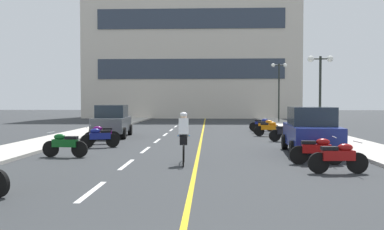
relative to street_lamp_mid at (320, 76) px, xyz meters
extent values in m
plane|color=#2D3033|center=(-7.08, 0.04, -3.49)|extent=(140.00, 140.00, 0.00)
cube|color=#B7B2A8|center=(-14.28, 3.04, -3.43)|extent=(2.40, 72.00, 0.12)
cube|color=#B7B2A8|center=(0.12, 3.04, -3.43)|extent=(2.40, 72.00, 0.12)
cube|color=silver|center=(-9.08, -14.96, -3.49)|extent=(0.14, 2.20, 0.01)
cube|color=silver|center=(-9.08, -10.96, -3.49)|extent=(0.14, 2.20, 0.01)
cube|color=silver|center=(-9.08, -6.96, -3.49)|extent=(0.14, 2.20, 0.01)
cube|color=silver|center=(-9.08, -2.96, -3.49)|extent=(0.14, 2.20, 0.01)
cube|color=silver|center=(-9.08, 1.04, -3.49)|extent=(0.14, 2.20, 0.01)
cube|color=silver|center=(-9.08, 5.04, -3.49)|extent=(0.14, 2.20, 0.01)
cube|color=silver|center=(-9.08, 9.04, -3.49)|extent=(0.14, 2.20, 0.01)
cube|color=silver|center=(-9.08, 13.04, -3.49)|extent=(0.14, 2.20, 0.01)
cube|color=silver|center=(-9.08, 17.04, -3.49)|extent=(0.14, 2.20, 0.01)
cube|color=silver|center=(-9.08, 21.04, -3.49)|extent=(0.14, 2.20, 0.01)
cube|color=silver|center=(-9.08, 25.04, -3.49)|extent=(0.14, 2.20, 0.01)
cube|color=gold|center=(-6.83, 3.04, -3.49)|extent=(0.12, 66.00, 0.01)
cube|color=beige|center=(-8.55, 27.77, 6.16)|extent=(25.90, 7.47, 19.31)
cube|color=#2D3847|center=(-8.55, 23.99, 2.30)|extent=(21.75, 0.10, 2.32)
cube|color=#2D3847|center=(-8.55, 23.99, 8.09)|extent=(21.75, 0.10, 2.32)
cylinder|color=black|center=(0.00, 0.00, -1.12)|extent=(0.14, 0.14, 4.51)
cylinder|color=black|center=(0.00, 0.00, 0.99)|extent=(1.10, 0.08, 0.08)
sphere|color=white|center=(-0.55, 0.00, 0.99)|extent=(0.36, 0.36, 0.36)
sphere|color=white|center=(0.55, 0.00, 0.99)|extent=(0.36, 0.36, 0.36)
cylinder|color=black|center=(0.09, 14.60, -0.67)|extent=(0.14, 0.14, 5.40)
cylinder|color=black|center=(0.09, 14.60, 1.88)|extent=(1.10, 0.08, 0.08)
sphere|color=white|center=(-0.46, 14.60, 1.88)|extent=(0.36, 0.36, 0.36)
sphere|color=white|center=(0.64, 14.60, 1.88)|extent=(0.36, 0.36, 0.36)
cylinder|color=black|center=(-3.21, -6.56, -3.17)|extent=(0.27, 0.65, 0.64)
cylinder|color=black|center=(-1.51, -6.68, -3.17)|extent=(0.27, 0.65, 0.64)
cylinder|color=black|center=(-3.42, -9.35, -3.17)|extent=(0.27, 0.65, 0.64)
cylinder|color=black|center=(-1.72, -9.47, -3.17)|extent=(0.27, 0.65, 0.64)
cube|color=navy|center=(-2.47, -8.01, -2.77)|extent=(2.01, 4.31, 0.80)
cube|color=#1E2833|center=(-2.47, -8.01, -2.02)|extent=(1.72, 2.31, 0.70)
cylinder|color=black|center=(-12.88, 0.51, -3.17)|extent=(0.26, 0.65, 0.64)
cylinder|color=black|center=(-11.19, 0.63, -3.17)|extent=(0.26, 0.65, 0.64)
cylinder|color=black|center=(-12.69, -2.28, -3.17)|extent=(0.26, 0.65, 0.64)
cylinder|color=black|center=(-10.99, -2.16, -3.17)|extent=(0.26, 0.65, 0.64)
cube|color=#4C5156|center=(-11.94, -0.82, -2.77)|extent=(1.99, 4.31, 0.80)
cube|color=#1E2833|center=(-11.94, -0.82, -2.02)|extent=(1.71, 2.30, 0.70)
cylinder|color=black|center=(-2.23, -12.38, -3.19)|extent=(0.60, 0.13, 0.60)
cylinder|color=black|center=(-3.33, -12.44, -3.19)|extent=(0.60, 0.13, 0.60)
cube|color=maroon|center=(-2.78, -12.41, -2.97)|extent=(0.91, 0.33, 0.28)
ellipsoid|color=maroon|center=(-2.58, -12.40, -2.75)|extent=(0.45, 0.26, 0.22)
cube|color=black|center=(-3.03, -12.42, -2.77)|extent=(0.45, 0.26, 0.10)
cylinder|color=silver|center=(-2.23, -12.38, -2.59)|extent=(0.06, 0.60, 0.03)
cylinder|color=black|center=(-2.42, -10.84, -3.19)|extent=(0.61, 0.16, 0.60)
cylinder|color=black|center=(-3.51, -10.74, -3.19)|extent=(0.61, 0.16, 0.60)
cube|color=maroon|center=(-2.96, -10.79, -2.97)|extent=(0.92, 0.36, 0.28)
ellipsoid|color=maroon|center=(-2.77, -10.81, -2.75)|extent=(0.46, 0.28, 0.22)
cube|color=black|center=(-3.21, -10.76, -2.77)|extent=(0.46, 0.28, 0.10)
cylinder|color=silver|center=(-2.42, -10.84, -2.59)|extent=(0.09, 0.60, 0.03)
cylinder|color=black|center=(-12.21, -9.32, -3.19)|extent=(0.61, 0.15, 0.60)
cylinder|color=black|center=(-11.11, -9.40, -3.19)|extent=(0.61, 0.15, 0.60)
cube|color=#0C4C19|center=(-11.66, -9.36, -2.97)|extent=(0.92, 0.35, 0.28)
ellipsoid|color=#0C4C19|center=(-11.86, -9.34, -2.75)|extent=(0.46, 0.27, 0.22)
cube|color=black|center=(-11.41, -9.38, -2.77)|extent=(0.46, 0.27, 0.10)
cylinder|color=silver|center=(-12.21, -9.32, -2.59)|extent=(0.08, 0.60, 0.03)
cylinder|color=black|center=(-11.71, -6.45, -3.19)|extent=(0.60, 0.29, 0.60)
cylinder|color=black|center=(-10.67, -6.09, -3.19)|extent=(0.60, 0.29, 0.60)
cube|color=navy|center=(-11.19, -6.27, -2.97)|extent=(0.94, 0.56, 0.28)
ellipsoid|color=navy|center=(-11.38, -6.34, -2.75)|extent=(0.49, 0.37, 0.22)
cube|color=black|center=(-10.96, -6.19, -2.77)|extent=(0.49, 0.37, 0.10)
cylinder|color=silver|center=(-11.71, -6.45, -2.59)|extent=(0.23, 0.58, 0.03)
cylinder|color=black|center=(-12.05, -4.81, -3.19)|extent=(0.60, 0.28, 0.60)
cylinder|color=black|center=(-11.00, -4.46, -3.19)|extent=(0.60, 0.28, 0.60)
cube|color=#590C59|center=(-11.53, -4.64, -2.97)|extent=(0.94, 0.55, 0.28)
ellipsoid|color=#590C59|center=(-11.72, -4.70, -2.75)|extent=(0.49, 0.37, 0.22)
cube|color=black|center=(-11.29, -4.56, -2.77)|extent=(0.49, 0.37, 0.10)
cylinder|color=silver|center=(-12.05, -4.81, -2.59)|extent=(0.22, 0.58, 0.03)
cylinder|color=black|center=(-1.99, -3.00, -3.19)|extent=(0.61, 0.18, 0.60)
cylinder|color=black|center=(-3.08, -3.15, -3.19)|extent=(0.61, 0.18, 0.60)
cube|color=black|center=(-2.54, -3.07, -2.97)|extent=(0.93, 0.40, 0.28)
ellipsoid|color=black|center=(-2.34, -3.05, -2.75)|extent=(0.47, 0.30, 0.22)
cube|color=black|center=(-2.78, -3.11, -2.77)|extent=(0.47, 0.30, 0.10)
cylinder|color=silver|center=(-1.99, -3.00, -2.59)|extent=(0.11, 0.60, 0.03)
cylinder|color=black|center=(-2.39, -0.05, -3.19)|extent=(0.60, 0.13, 0.60)
cylinder|color=black|center=(-3.49, 0.01, -3.19)|extent=(0.60, 0.13, 0.60)
cube|color=orange|center=(-2.94, -0.02, -2.97)|extent=(0.91, 0.33, 0.28)
ellipsoid|color=orange|center=(-2.74, -0.03, -2.75)|extent=(0.45, 0.26, 0.22)
cube|color=black|center=(-3.19, 0.00, -2.77)|extent=(0.45, 0.26, 0.10)
cylinder|color=silver|center=(-2.39, -0.05, -2.59)|extent=(0.06, 0.60, 0.03)
cylinder|color=black|center=(-2.30, 1.89, -3.19)|extent=(0.61, 0.20, 0.60)
cylinder|color=black|center=(-3.39, 2.07, -3.19)|extent=(0.61, 0.20, 0.60)
cube|color=orange|center=(-2.85, 1.98, -2.97)|extent=(0.93, 0.42, 0.28)
ellipsoid|color=orange|center=(-2.65, 1.95, -2.75)|extent=(0.47, 0.31, 0.22)
cube|color=black|center=(-3.09, 2.02, -2.77)|extent=(0.47, 0.31, 0.10)
cylinder|color=silver|center=(-2.30, 1.89, -2.59)|extent=(0.13, 0.60, 0.03)
cylinder|color=black|center=(-2.28, 3.99, -3.19)|extent=(0.61, 0.21, 0.60)
cylinder|color=black|center=(-3.36, 4.19, -3.19)|extent=(0.61, 0.21, 0.60)
cube|color=navy|center=(-2.82, 4.09, -2.97)|extent=(0.94, 0.44, 0.28)
ellipsoid|color=navy|center=(-2.62, 4.05, -2.75)|extent=(0.48, 0.31, 0.22)
cube|color=black|center=(-3.06, 4.13, -2.77)|extent=(0.48, 0.31, 0.10)
cylinder|color=silver|center=(-2.28, 3.99, -2.59)|extent=(0.14, 0.60, 0.03)
torus|color=black|center=(-7.26, -10.30, -3.15)|extent=(0.07, 0.72, 0.72)
torus|color=black|center=(-7.22, -11.35, -3.15)|extent=(0.07, 0.72, 0.72)
cylinder|color=blue|center=(-7.24, -10.85, -2.85)|extent=(0.08, 0.95, 0.04)
cube|color=black|center=(-7.23, -11.00, -2.63)|extent=(0.11, 0.20, 0.06)
cylinder|color=blue|center=(-7.26, -10.40, -2.60)|extent=(0.42, 0.05, 0.03)
cube|color=black|center=(-7.23, -10.95, -2.70)|extent=(0.26, 0.37, 0.28)
cube|color=white|center=(-7.24, -10.80, -2.30)|extent=(0.34, 0.47, 0.61)
sphere|color=beige|center=(-7.25, -10.67, -1.95)|extent=(0.20, 0.20, 0.20)
ellipsoid|color=white|center=(-7.25, -10.67, -1.88)|extent=(0.24, 0.26, 0.16)
camera|label=1|loc=(-6.43, -24.19, -1.44)|focal=38.78mm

